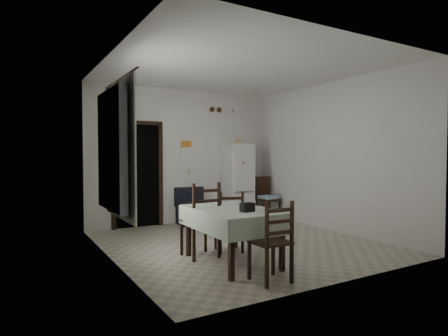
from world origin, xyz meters
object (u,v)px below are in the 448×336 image
corner_chair (268,198)px  dining_table (232,236)px  fridge (238,182)px  dining_chair_far_left (200,219)px  dining_chair_near_head (270,241)px  dining_chair_far_right (229,221)px  navy_seat (193,206)px

corner_chair → dining_table: 3.53m
fridge → dining_chair_far_left: (-2.14, -2.35, -0.32)m
fridge → dining_table: size_ratio=1.21×
corner_chair → dining_chair_far_left: (-2.73, -1.98, 0.05)m
fridge → corner_chair: fridge is taller
corner_chair → dining_chair_near_head: 4.19m
fridge → dining_chair_far_right: 2.84m
corner_chair → dining_chair_near_head: bearing=-130.7°
dining_chair_far_left → dining_chair_far_right: dining_chair_far_left is taller
dining_table → dining_chair_far_left: size_ratio=1.32×
navy_seat → fridge: bearing=8.0°
dining_chair_far_right → fridge: bearing=-108.5°
navy_seat → dining_chair_far_left: 2.57m
navy_seat → corner_chair: corner_chair is taller
fridge → navy_seat: fridge is taller
corner_chair → dining_chair_near_head: (-2.50, -3.36, -0.01)m
fridge → dining_chair_near_head: bearing=-113.3°
dining_chair_near_head → dining_chair_far_left: bearing=-79.7°
corner_chair → dining_table: size_ratio=0.68×
navy_seat → corner_chair: size_ratio=0.79×
navy_seat → dining_chair_far_right: (-0.50, -2.30, 0.08)m
corner_chair → dining_chair_far_left: bearing=-148.1°
corner_chair → dining_table: corner_chair is taller
fridge → dining_chair_far_right: size_ratio=1.86×
dining_table → navy_seat: bearing=75.7°
dining_table → dining_chair_near_head: dining_chair_near_head is taller
corner_chair → navy_seat: bearing=163.8°
dining_chair_far_right → corner_chair: bearing=-122.3°
dining_table → dining_chair_near_head: (-0.00, -0.86, 0.10)m
fridge → corner_chair: size_ratio=1.76×
dining_chair_near_head → dining_table: bearing=-89.4°
fridge → dining_chair_near_head: 4.21m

